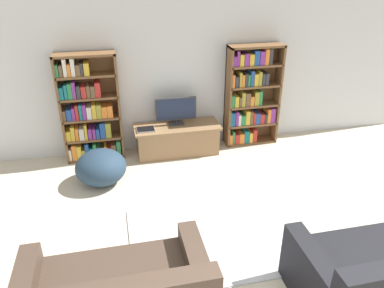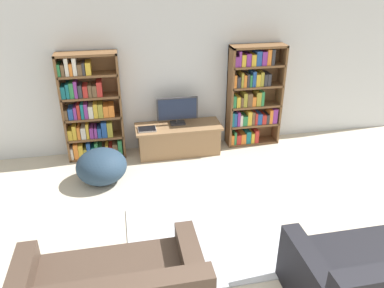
{
  "view_description": "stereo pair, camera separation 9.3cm",
  "coord_description": "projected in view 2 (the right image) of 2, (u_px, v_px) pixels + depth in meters",
  "views": [
    {
      "loc": [
        -0.98,
        -1.61,
        2.96
      ],
      "look_at": [
        -0.0,
        2.79,
        0.7
      ],
      "focal_mm": 35.0,
      "sensor_mm": 36.0,
      "label": 1
    },
    {
      "loc": [
        -0.88,
        -1.63,
        2.96
      ],
      "look_at": [
        -0.0,
        2.79,
        0.7
      ],
      "focal_mm": 35.0,
      "sensor_mm": 36.0,
      "label": 2
    }
  ],
  "objects": [
    {
      "name": "area_rug",
      "position": [
        208.0,
        239.0,
        4.37
      ],
      "size": [
        1.85,
        1.48,
        0.02
      ],
      "color": "#B2B7C1",
      "rests_on": "ground_plane"
    },
    {
      "name": "television",
      "position": [
        177.0,
        110.0,
        6.07
      ],
      "size": [
        0.67,
        0.16,
        0.46
      ],
      "color": "#2D2D33",
      "rests_on": "tv_stand"
    },
    {
      "name": "laptop",
      "position": [
        147.0,
        129.0,
        5.96
      ],
      "size": [
        0.28,
        0.22,
        0.03
      ],
      "color": "#B7B7BC",
      "rests_on": "tv_stand"
    },
    {
      "name": "tv_stand",
      "position": [
        179.0,
        139.0,
        6.22
      ],
      "size": [
        1.4,
        0.54,
        0.49
      ],
      "color": "#8E6B47",
      "rests_on": "ground_plane"
    },
    {
      "name": "bookshelf_left",
      "position": [
        91.0,
        111.0,
        5.86
      ],
      "size": [
        0.91,
        0.3,
        1.71
      ],
      "color": "brown",
      "rests_on": "ground_plane"
    },
    {
      "name": "beanbag_ottoman",
      "position": [
        102.0,
        166.0,
        5.4
      ],
      "size": [
        0.73,
        0.73,
        0.5
      ],
      "primitive_type": "ellipsoid",
      "color": "#23384C",
      "rests_on": "ground_plane"
    },
    {
      "name": "wall_back",
      "position": [
        175.0,
        72.0,
        6.04
      ],
      "size": [
        8.8,
        0.06,
        2.6
      ],
      "color": "silver",
      "rests_on": "ground_plane"
    },
    {
      "name": "bookshelf_right",
      "position": [
        252.0,
        96.0,
        6.3
      ],
      "size": [
        0.91,
        0.3,
        1.71
      ],
      "color": "brown",
      "rests_on": "ground_plane"
    }
  ]
}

